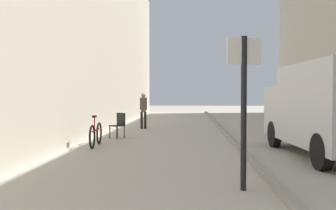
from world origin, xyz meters
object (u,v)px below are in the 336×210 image
Objects in this scene: cafe_chair_near_window at (119,123)px; street_sign_post at (244,99)px; pedestrian_main_foreground at (143,108)px; delivery_van at (330,108)px; bicycle_leaning at (96,134)px.

street_sign_post is at bearing 152.41° from cafe_chair_near_window.
street_sign_post is at bearing -78.86° from pedestrian_main_foreground.
pedestrian_main_foreground is at bearing -88.13° from street_sign_post.
delivery_van reaches higher than bicycle_leaning.
delivery_van is 4.38m from street_sign_post.
cafe_chair_near_window is at bearing -77.58° from street_sign_post.
cafe_chair_near_window is (-3.54, 7.10, -1.00)m from street_sign_post.
delivery_van reaches higher than cafe_chair_near_window.
cafe_chair_near_window is at bearing 78.89° from bicycle_leaning.
pedestrian_main_foreground is at bearing 79.51° from bicycle_leaning.
street_sign_post reaches higher than pedestrian_main_foreground.
delivery_van is at bearing -174.52° from cafe_chair_near_window.
delivery_van is 1.96× the size of street_sign_post.
bicycle_leaning is at bearing 163.71° from delivery_van.
pedestrian_main_foreground is at bearing -61.01° from cafe_chair_near_window.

